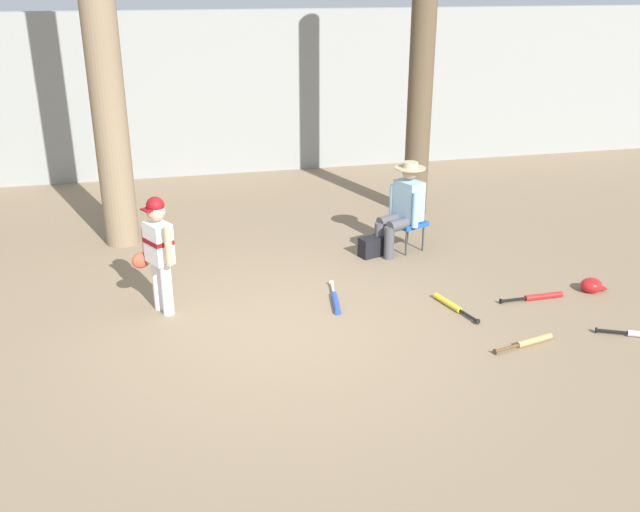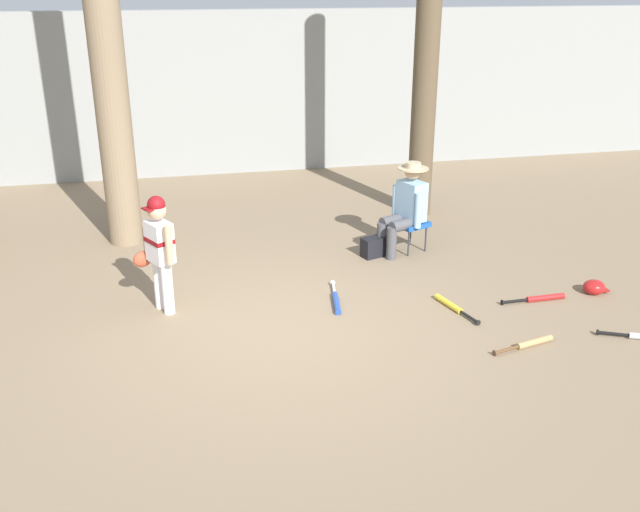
{
  "view_description": "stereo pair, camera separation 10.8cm",
  "coord_description": "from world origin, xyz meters",
  "views": [
    {
      "loc": [
        -1.16,
        -6.33,
        3.42
      ],
      "look_at": [
        0.41,
        0.17,
        0.75
      ],
      "focal_mm": 39.53,
      "sensor_mm": 36.0,
      "label": 1
    },
    {
      "loc": [
        -1.06,
        -6.35,
        3.42
      ],
      "look_at": [
        0.41,
        0.17,
        0.75
      ],
      "focal_mm": 39.53,
      "sensor_mm": 36.0,
      "label": 2
    }
  ],
  "objects": [
    {
      "name": "folding_stool",
      "position": [
        2.03,
        1.95,
        0.36
      ],
      "size": [
        0.52,
        0.52,
        0.41
      ],
      "color": "#194C9E",
      "rests_on": "ground"
    },
    {
      "name": "bat_wood_tan",
      "position": [
        2.32,
        -0.81,
        0.03
      ],
      "size": [
        0.71,
        0.23,
        0.07
      ],
      "color": "tan",
      "rests_on": "ground"
    },
    {
      "name": "concrete_back_wall",
      "position": [
        0.0,
        6.59,
        1.44
      ],
      "size": [
        18.0,
        0.36,
        2.87
      ],
      "primitive_type": "cube",
      "color": "gray",
      "rests_on": "ground"
    },
    {
      "name": "batting_helmet_red",
      "position": [
        3.65,
        0.18,
        0.07
      ],
      "size": [
        0.3,
        0.23,
        0.17
      ],
      "color": "#A81919",
      "rests_on": "ground"
    },
    {
      "name": "bat_red_barrel",
      "position": [
        2.95,
        0.12,
        0.03
      ],
      "size": [
        0.77,
        0.07,
        0.07
      ],
      "color": "red",
      "rests_on": "ground"
    },
    {
      "name": "handbag_beside_stool",
      "position": [
        1.51,
        1.84,
        0.13
      ],
      "size": [
        0.38,
        0.28,
        0.26
      ],
      "primitive_type": "cube",
      "rotation": [
        0.0,
        0.0,
        0.33
      ],
      "color": "black",
      "rests_on": "ground"
    },
    {
      "name": "tree_behind_spectator",
      "position": [
        2.69,
        3.42,
        2.29
      ],
      "size": [
        0.52,
        0.52,
        5.11
      ],
      "color": "brown",
      "rests_on": "ground"
    },
    {
      "name": "bat_yellow_trainer",
      "position": [
        1.89,
        0.16,
        0.03
      ],
      "size": [
        0.24,
        0.74,
        0.07
      ],
      "color": "yellow",
      "rests_on": "ground"
    },
    {
      "name": "seated_spectator",
      "position": [
        1.94,
        1.91,
        0.64
      ],
      "size": [
        0.67,
        0.54,
        1.2
      ],
      "color": "#47474C",
      "rests_on": "ground"
    },
    {
      "name": "ground_plane",
      "position": [
        0.0,
        0.0,
        0.0
      ],
      "size": [
        60.0,
        60.0,
        0.0
      ],
      "primitive_type": "plane",
      "color": "#7F6B51"
    },
    {
      "name": "tree_near_player",
      "position": [
        -1.67,
        3.13,
        2.75
      ],
      "size": [
        0.7,
        0.7,
        6.23
      ],
      "color": "#7F6B51",
      "rests_on": "ground"
    },
    {
      "name": "bat_blue_youth",
      "position": [
        0.68,
        0.57,
        0.03
      ],
      "size": [
        0.19,
        0.8,
        0.07
      ],
      "color": "#2347AD",
      "rests_on": "ground"
    },
    {
      "name": "young_ballplayer",
      "position": [
        -1.2,
        0.82,
        0.74
      ],
      "size": [
        0.49,
        0.54,
        1.31
      ],
      "color": "white",
      "rests_on": "ground"
    }
  ]
}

